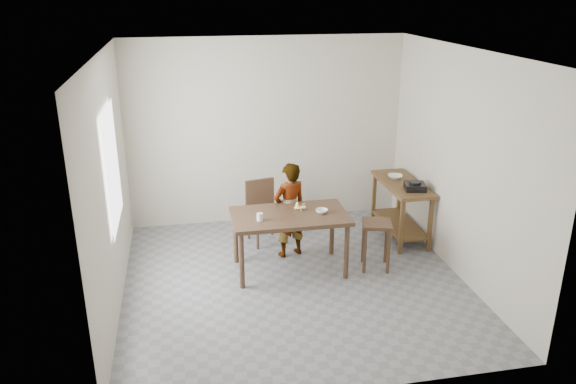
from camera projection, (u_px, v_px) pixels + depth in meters
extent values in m
cube|color=slate|center=(294.00, 283.00, 6.75)|extent=(4.00, 4.00, 0.04)
cube|color=white|center=(295.00, 49.00, 5.80)|extent=(4.00, 4.00, 0.04)
cube|color=beige|center=(267.00, 131.00, 8.13)|extent=(4.00, 0.04, 2.70)
cube|color=beige|center=(347.00, 255.00, 4.42)|extent=(4.00, 0.04, 2.70)
cube|color=beige|center=(107.00, 187.00, 5.91)|extent=(0.04, 4.00, 2.70)
cube|color=beige|center=(462.00, 164.00, 6.64)|extent=(0.04, 4.00, 2.70)
cube|color=white|center=(113.00, 167.00, 6.05)|extent=(0.02, 1.10, 1.30)
imported|color=white|center=(290.00, 210.00, 7.20)|extent=(0.54, 0.44, 1.26)
cylinder|color=white|center=(260.00, 217.00, 6.57)|extent=(0.09, 0.09, 0.09)
imported|color=white|center=(322.00, 211.00, 6.79)|extent=(0.15, 0.15, 0.05)
imported|color=white|center=(395.00, 177.00, 7.85)|extent=(0.25, 0.25, 0.05)
cube|color=black|center=(415.00, 187.00, 7.41)|extent=(0.31, 0.31, 0.09)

